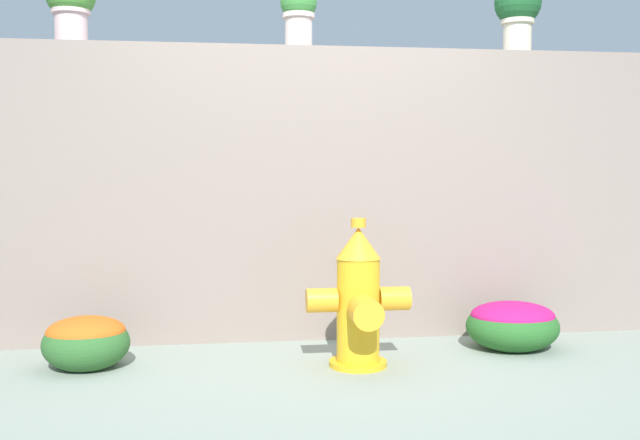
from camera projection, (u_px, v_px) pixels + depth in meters
name	position (u px, v px, depth m)	size (l,w,h in m)	color
ground_plane	(328.00, 375.00, 3.81)	(24.00, 24.00, 0.00)	gray
stone_wall	(307.00, 194.00, 4.69)	(6.61, 0.35, 1.85)	gray
potted_plant_2	(299.00, 8.00, 4.62)	(0.25, 0.25, 0.42)	beige
potted_plant_3	(518.00, 5.00, 4.83)	(0.33, 0.33, 0.51)	beige
fire_hydrant	(359.00, 301.00, 3.95)	(0.57, 0.46, 0.82)	yellow
flower_bush_left	(513.00, 323.00, 4.37)	(0.56, 0.51, 0.30)	#286326
flower_bush_right	(86.00, 340.00, 3.94)	(0.47, 0.42, 0.30)	#2F632B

